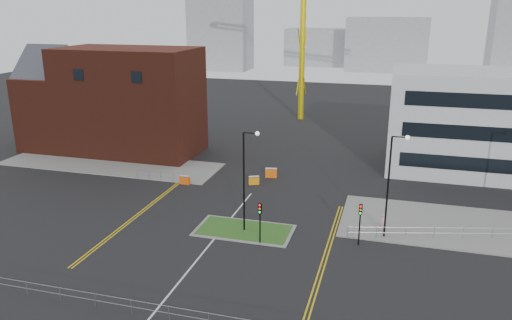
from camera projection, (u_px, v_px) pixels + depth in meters
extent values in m
plane|color=black|center=(188.00, 272.00, 37.49)|extent=(200.00, 200.00, 0.00)
cube|color=slate|center=(110.00, 164.00, 62.90)|extent=(28.00, 8.00, 0.12)
cube|color=slate|center=(477.00, 229.00, 44.62)|extent=(24.00, 10.00, 0.12)
cube|color=slate|center=(244.00, 230.00, 44.31)|extent=(8.60, 4.60, 0.08)
cube|color=#24511B|center=(244.00, 230.00, 44.31)|extent=(8.00, 4.00, 0.12)
cube|color=#4B1D12|center=(130.00, 101.00, 66.37)|extent=(18.00, 10.00, 14.00)
cube|color=black|center=(78.00, 75.00, 61.62)|extent=(1.40, 0.10, 1.40)
cube|color=black|center=(137.00, 77.00, 59.54)|extent=(1.40, 0.10, 1.40)
cube|color=#4B1D12|center=(55.00, 111.00, 70.08)|extent=(6.00, 10.00, 10.00)
cube|color=#2D3038|center=(51.00, 75.00, 68.61)|extent=(6.40, 8.49, 8.49)
cube|color=silver|center=(500.00, 123.00, 58.38)|extent=(25.00, 12.00, 12.00)
cube|color=black|center=(505.00, 167.00, 53.88)|extent=(22.00, 0.10, 1.60)
cube|color=black|center=(510.00, 135.00, 52.85)|extent=(22.00, 0.10, 1.60)
cylinder|color=yellow|center=(303.00, 20.00, 83.58)|extent=(1.00, 1.00, 33.96)
cylinder|color=black|center=(244.00, 183.00, 43.00)|extent=(0.16, 0.16, 9.00)
cylinder|color=black|center=(250.00, 133.00, 41.52)|extent=(1.20, 0.10, 0.10)
sphere|color=silver|center=(257.00, 133.00, 41.36)|extent=(0.36, 0.36, 0.36)
cylinder|color=black|center=(388.00, 189.00, 41.72)|extent=(0.16, 0.16, 9.00)
cylinder|color=black|center=(400.00, 137.00, 40.23)|extent=(1.20, 0.10, 0.10)
sphere|color=silver|center=(408.00, 138.00, 40.08)|extent=(0.36, 0.36, 0.36)
cylinder|color=black|center=(260.00, 227.00, 41.52)|extent=(0.12, 0.12, 3.00)
cube|color=black|center=(260.00, 208.00, 41.02)|extent=(0.28, 0.22, 0.90)
sphere|color=red|center=(260.00, 205.00, 40.81)|extent=(0.18, 0.18, 0.18)
sphere|color=orange|center=(260.00, 209.00, 40.90)|extent=(0.18, 0.18, 0.18)
sphere|color=#0CCC33|center=(260.00, 212.00, 40.99)|extent=(0.18, 0.18, 0.18)
cylinder|color=black|center=(359.00, 228.00, 41.28)|extent=(0.12, 0.12, 3.00)
cube|color=black|center=(361.00, 209.00, 40.78)|extent=(0.28, 0.22, 0.90)
sphere|color=red|center=(361.00, 207.00, 40.57)|extent=(0.18, 0.18, 0.18)
sphere|color=orange|center=(361.00, 210.00, 40.66)|extent=(0.18, 0.18, 0.18)
sphere|color=#0CCC33|center=(360.00, 213.00, 40.75)|extent=(0.18, 0.18, 0.18)
cylinder|color=gray|center=(149.00, 303.00, 31.66)|extent=(24.00, 0.04, 0.04)
cylinder|color=gray|center=(150.00, 310.00, 31.81)|extent=(24.00, 0.04, 0.04)
cylinder|color=gray|center=(161.00, 172.00, 56.59)|extent=(6.00, 0.04, 0.04)
cylinder|color=gray|center=(161.00, 177.00, 56.74)|extent=(6.00, 0.04, 0.04)
cylinder|color=gray|center=(137.00, 174.00, 57.52)|extent=(0.05, 0.05, 1.10)
cylinder|color=gray|center=(185.00, 179.00, 55.96)|extent=(0.05, 0.05, 1.10)
cylinder|color=gray|center=(464.00, 228.00, 42.42)|extent=(19.01, 5.04, 0.04)
cylinder|color=gray|center=(463.00, 233.00, 42.57)|extent=(19.01, 5.04, 0.04)
cylinder|color=gray|center=(348.00, 232.00, 42.74)|extent=(0.05, 0.05, 1.10)
cube|color=silver|center=(198.00, 259.00, 39.32)|extent=(0.15, 30.00, 0.01)
cube|color=gold|center=(143.00, 209.00, 49.02)|extent=(0.12, 24.00, 0.01)
cube|color=gold|center=(146.00, 210.00, 48.94)|extent=(0.12, 24.00, 0.01)
cube|color=gold|center=(325.00, 252.00, 40.53)|extent=(0.12, 20.00, 0.01)
cube|color=gold|center=(329.00, 252.00, 40.45)|extent=(0.12, 20.00, 0.01)
cube|color=gray|center=(221.00, 34.00, 155.00)|extent=(18.00, 12.00, 22.00)
cube|color=gray|center=(386.00, 45.00, 152.07)|extent=(24.00, 12.00, 16.00)
cube|color=gray|center=(331.00, 47.00, 166.54)|extent=(30.00, 12.00, 12.00)
imported|color=pink|center=(383.00, 223.00, 43.93)|extent=(0.72, 0.63, 1.67)
cube|color=#E0510C|center=(185.00, 180.00, 55.85)|extent=(1.18, 0.41, 0.97)
cube|color=silver|center=(185.00, 176.00, 55.72)|extent=(1.18, 0.41, 0.12)
cube|color=orange|center=(254.00, 180.00, 55.74)|extent=(1.20, 0.83, 0.95)
cube|color=silver|center=(254.00, 177.00, 55.62)|extent=(1.20, 0.83, 0.11)
cube|color=#FF600E|center=(271.00, 173.00, 58.00)|extent=(1.39, 0.66, 1.11)
cube|color=silver|center=(271.00, 169.00, 57.85)|extent=(1.39, 0.66, 0.13)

